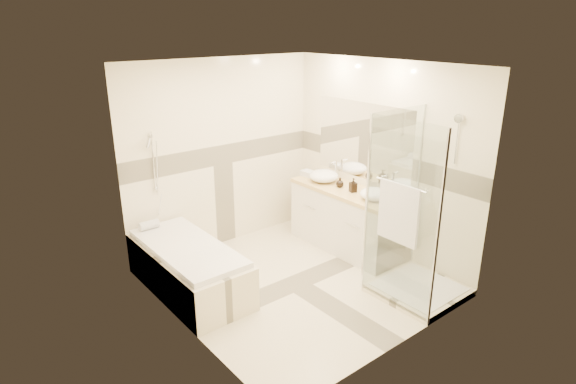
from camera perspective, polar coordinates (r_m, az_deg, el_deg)
room at (r=5.29m, az=1.24°, el=1.35°), size 2.82×3.02×2.52m
bathtub at (r=5.61m, az=-11.71°, el=-8.54°), size 0.75×1.70×0.56m
vanity at (r=6.47m, az=6.81°, el=-3.18°), size 0.58×1.62×0.85m
shower_enclosure at (r=5.49m, az=14.21°, el=-7.09°), size 0.96×0.93×2.04m
vessel_sink_near at (r=6.56m, az=4.27°, el=1.93°), size 0.40×0.40×0.16m
vessel_sink_far at (r=5.97m, az=10.19°, el=-0.22°), size 0.36×0.36×0.14m
faucet_near at (r=6.68m, az=5.64°, el=2.82°), size 0.10×0.03×0.25m
faucet_far at (r=6.10m, az=11.58°, el=1.04°), size 0.12×0.03×0.28m
amenity_bottle_a at (r=6.19m, az=7.73°, el=0.82°), size 0.11×0.11×0.18m
amenity_bottle_b at (r=6.35m, az=6.17°, el=1.13°), size 0.11×0.11×0.13m
folded_towels at (r=6.78m, az=2.51°, el=2.19°), size 0.15×0.24×0.07m
rolled_towel at (r=6.00m, az=-16.15°, el=-3.77°), size 0.23×0.11×0.11m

